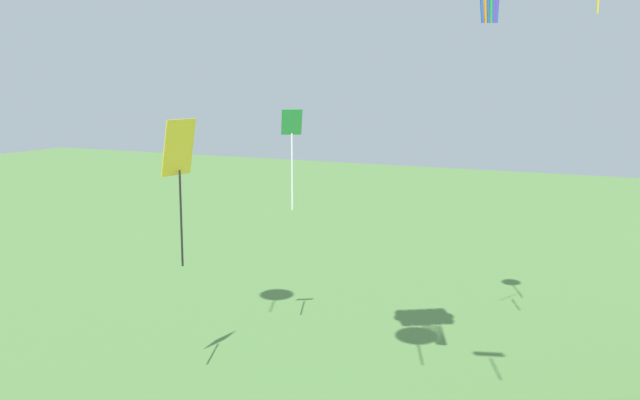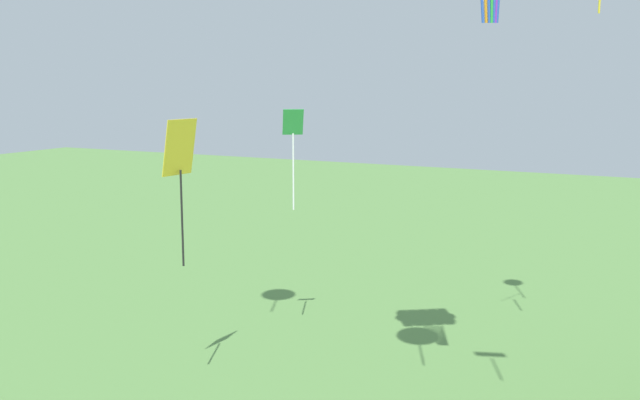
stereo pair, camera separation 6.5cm
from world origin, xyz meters
The scene contains 2 objects.
kite_green_diamond centered at (-3.98, 14.48, 6.09)m, with size 0.69×0.63×2.90m.
kite_yellow_diamond centered at (-4.52, 9.96, 5.94)m, with size 0.36×0.98×3.48m.
Camera 1 is at (5.63, -3.38, 7.73)m, focal length 40.00 mm.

